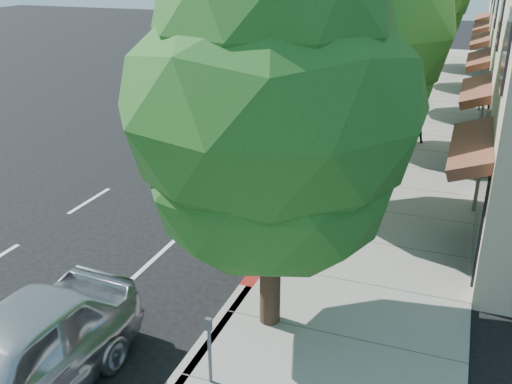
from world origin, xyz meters
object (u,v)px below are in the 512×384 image
at_px(street_tree_1, 349,36).
at_px(near_car_a, 9,365).
at_px(street_tree_2, 383,34).
at_px(silver_suv, 309,160).
at_px(street_tree_0, 272,113).
at_px(bicycle, 260,231).
at_px(dark_sedan, 314,132).
at_px(pedestrian, 415,121).
at_px(street_tree_4, 419,1).
at_px(dark_suv_far, 367,59).
at_px(cyclist, 243,218).
at_px(white_pickup, 339,83).

bearing_deg(street_tree_1, near_car_a, -108.07).
distance_m(street_tree_1, street_tree_2, 6.04).
distance_m(street_tree_2, silver_suv, 5.63).
distance_m(street_tree_0, street_tree_1, 6.03).
height_order(street_tree_2, bicycle, street_tree_2).
xyz_separation_m(dark_sedan, pedestrian, (3.43, 1.74, 0.32)).
relative_size(bicycle, pedestrian, 1.09).
xyz_separation_m(bicycle, silver_suv, (-0.10, 4.83, 0.24)).
height_order(street_tree_4, silver_suv, street_tree_4).
bearing_deg(pedestrian, street_tree_1, 52.42).
bearing_deg(dark_sedan, silver_suv, -80.44).
height_order(street_tree_1, street_tree_2, street_tree_1).
bearing_deg(bicycle, street_tree_1, -17.13).
bearing_deg(silver_suv, bicycle, -81.19).
distance_m(street_tree_2, near_car_a, 16.16).
distance_m(street_tree_0, street_tree_4, 24.00).
bearing_deg(dark_sedan, bicycle, -87.05).
height_order(street_tree_1, dark_suv_far, street_tree_1).
height_order(street_tree_1, pedestrian, street_tree_1).
bearing_deg(street_tree_4, dark_suv_far, 134.02).
xyz_separation_m(street_tree_0, bicycle, (-1.30, 2.98, -3.84)).
bearing_deg(bicycle, cyclist, 147.36).
bearing_deg(street_tree_2, near_car_a, -101.31).
bearing_deg(street_tree_4, dark_sedan, -99.30).
xyz_separation_m(street_tree_1, street_tree_2, (0.00, 6.00, -0.65)).
distance_m(street_tree_1, pedestrian, 7.96).
bearing_deg(street_tree_2, cyclist, -99.67).
height_order(street_tree_0, pedestrian, street_tree_0).
relative_size(cyclist, dark_suv_far, 0.39).
bearing_deg(street_tree_0, pedestrian, 84.14).
height_order(street_tree_1, street_tree_4, street_tree_1).
bearing_deg(white_pickup, dark_suv_far, 83.86).
height_order(cyclist, bicycle, cyclist).
bearing_deg(white_pickup, near_car_a, -96.14).
xyz_separation_m(cyclist, dark_sedan, (-0.52, 8.48, -0.27)).
xyz_separation_m(cyclist, dark_suv_far, (-1.50, 24.60, -0.11)).
height_order(street_tree_2, cyclist, street_tree_2).
xyz_separation_m(cyclist, pedestrian, (2.92, 10.22, 0.06)).
bearing_deg(street_tree_1, street_tree_2, 90.00).
bearing_deg(dark_sedan, near_car_a, -96.66).
distance_m(bicycle, pedestrian, 10.20).
bearing_deg(street_tree_1, cyclist, -115.25).
xyz_separation_m(white_pickup, dark_suv_far, (0.00, 7.69, -0.00)).
relative_size(street_tree_0, street_tree_2, 1.04).
relative_size(street_tree_4, near_car_a, 1.46).
bearing_deg(street_tree_1, dark_suv_far, 98.32).
bearing_deg(street_tree_0, silver_suv, 100.16).
bearing_deg(near_car_a, dark_sedan, 89.14).
height_order(street_tree_2, street_tree_4, street_tree_4).
distance_m(street_tree_2, dark_suv_far, 15.89).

